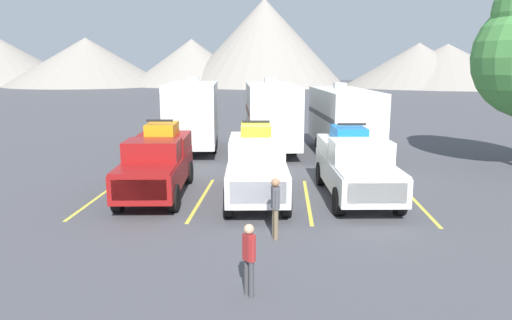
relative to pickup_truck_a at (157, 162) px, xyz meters
name	(u,v)px	position (x,y,z in m)	size (l,w,h in m)	color
ground_plane	(255,198)	(3.52, -0.29, -1.19)	(240.00, 240.00, 0.00)	#47474C
pickup_truck_a	(157,162)	(0.00, 0.00, 0.00)	(2.40, 5.63, 2.63)	maroon
pickup_truck_b	(256,164)	(3.58, -0.35, 0.03)	(2.40, 5.59, 2.65)	white
pickup_truck_c	(355,164)	(7.05, 0.09, -0.02)	(2.52, 5.75, 2.53)	white
lot_stripe_a	(99,197)	(-2.04, -0.50, -1.19)	(0.12, 5.50, 0.01)	gold
lot_stripe_b	(202,198)	(1.67, -0.50, -1.19)	(0.12, 5.50, 0.01)	gold
lot_stripe_c	(308,200)	(5.37, -0.50, -1.19)	(0.12, 5.50, 0.01)	gold
lot_stripe_d	(416,202)	(9.08, -0.50, -1.19)	(0.12, 5.50, 0.01)	gold
camper_trailer_a	(193,113)	(-0.32, 8.71, 0.87)	(3.14, 7.53, 3.93)	white
camper_trailer_b	(271,114)	(3.87, 8.72, 0.85)	(3.19, 8.01, 3.88)	silver
camper_trailer_c	(343,117)	(7.59, 8.28, 0.73)	(3.20, 8.69, 3.64)	white
person_a	(275,204)	(4.31, -4.29, -0.22)	(0.25, 0.36, 1.68)	#726047
person_b	(249,255)	(3.84, -7.60, -0.31)	(0.28, 0.29, 1.53)	#3F3F42
mountain_ridge	(245,56)	(-3.68, 85.68, 4.77)	(158.70, 42.50, 17.44)	gray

